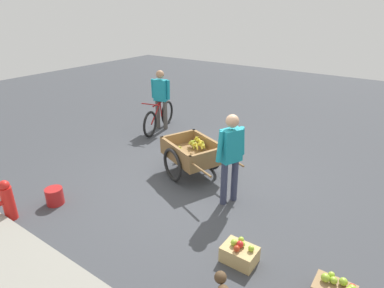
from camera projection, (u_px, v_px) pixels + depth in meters
ground_plane at (192, 185)px, 6.04m from camera, size 24.00×24.00×0.00m
fruit_cart at (193, 154)px, 6.26m from camera, size 1.81×1.33×0.70m
vendor_person at (231, 152)px, 5.17m from camera, size 0.32×0.56×1.55m
bicycle at (159, 117)px, 8.51m from camera, size 0.56×1.63×0.85m
cyclist_person at (161, 95)px, 8.42m from camera, size 0.51×0.28×1.55m
fire_hydrant at (8, 200)px, 4.97m from camera, size 0.25×0.25×0.67m
plastic_bucket at (55, 196)px, 5.42m from camera, size 0.29×0.29×0.28m
apple_crate at (240, 253)px, 4.20m from camera, size 0.44×0.32×0.31m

